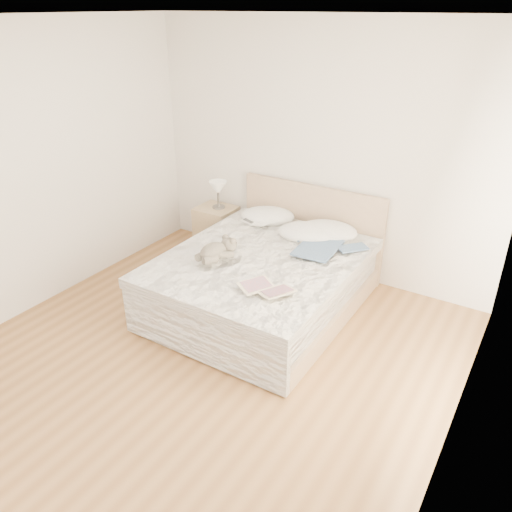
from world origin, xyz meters
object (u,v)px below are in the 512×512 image
at_px(bed, 266,279).
at_px(childrens_book, 266,289).
at_px(photo_book, 258,222).
at_px(nightstand, 217,229).
at_px(teddy_bear, 214,258).
at_px(table_lamp, 218,189).

bearing_deg(bed, childrens_book, -58.62).
bearing_deg(photo_book, bed, -46.67).
xyz_separation_m(nightstand, childrens_book, (1.58, -1.43, 0.35)).
height_order(bed, teddy_bear, bed).
bearing_deg(nightstand, bed, -33.92).
distance_m(childrens_book, teddy_bear, 0.72).
bearing_deg(table_lamp, teddy_bear, -55.89).
xyz_separation_m(childrens_book, teddy_bear, (-0.69, 0.20, 0.02)).
distance_m(bed, teddy_bear, 0.64).
bearing_deg(childrens_book, photo_book, 152.68).
height_order(bed, photo_book, bed).
height_order(photo_book, teddy_bear, teddy_bear).
bearing_deg(photo_book, teddy_bear, -77.48).
relative_size(bed, table_lamp, 6.46).
height_order(table_lamp, childrens_book, table_lamp).
xyz_separation_m(table_lamp, photo_book, (0.72, -0.27, -0.17)).
xyz_separation_m(bed, teddy_bear, (-0.31, -0.44, 0.34)).
height_order(table_lamp, photo_book, table_lamp).
bearing_deg(table_lamp, photo_book, -20.27).
bearing_deg(teddy_bear, bed, 68.43).
bearing_deg(bed, table_lamp, 144.72).
distance_m(photo_book, childrens_book, 1.45).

